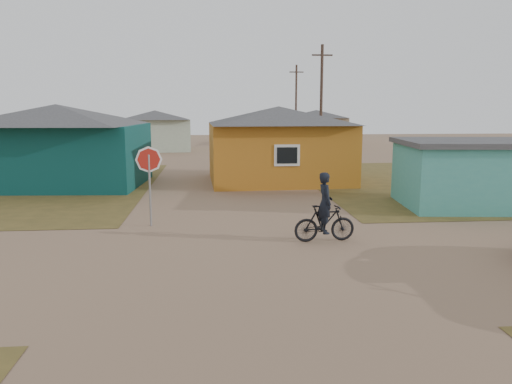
% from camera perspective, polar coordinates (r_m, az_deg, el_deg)
% --- Properties ---
extents(ground, '(120.00, 120.00, 0.00)m').
position_cam_1_polar(ground, '(12.49, -0.31, -8.22)').
color(ground, '#8B6950').
extents(grass_ne, '(20.00, 18.00, 0.00)m').
position_cam_1_polar(grass_ne, '(29.28, 25.73, 1.16)').
color(grass_ne, brown).
rests_on(grass_ne, ground).
extents(house_teal, '(8.93, 7.08, 4.00)m').
position_cam_1_polar(house_teal, '(26.50, -21.67, 5.10)').
color(house_teal, '#0A3736').
rests_on(house_teal, ground).
extents(house_yellow, '(7.72, 6.76, 3.90)m').
position_cam_1_polar(house_yellow, '(26.15, 2.57, 5.60)').
color(house_yellow, '#B26A1B').
rests_on(house_yellow, ground).
extents(shed_turquoise, '(6.71, 4.93, 2.60)m').
position_cam_1_polar(shed_turquoise, '(21.29, 24.46, 1.97)').
color(shed_turquoise, teal).
rests_on(shed_turquoise, ground).
extents(house_pale_west, '(7.04, 6.15, 3.60)m').
position_cam_1_polar(house_pale_west, '(46.17, -11.45, 6.97)').
color(house_pale_west, '#AEBBA1').
rests_on(house_pale_west, ground).
extents(house_beige_east, '(6.95, 6.05, 3.60)m').
position_cam_1_polar(house_beige_east, '(53.04, 6.88, 7.41)').
color(house_beige_east, tan).
rests_on(house_beige_east, ground).
extents(house_pale_north, '(6.28, 5.81, 3.40)m').
position_cam_1_polar(house_pale_north, '(59.33, -17.95, 7.14)').
color(house_pale_north, '#AEBBA1').
rests_on(house_pale_north, ground).
extents(utility_pole_near, '(1.40, 0.20, 8.00)m').
position_cam_1_polar(utility_pole_near, '(34.67, 7.46, 10.05)').
color(utility_pole_near, '#443128').
rests_on(utility_pole_near, ground).
extents(utility_pole_far, '(1.40, 0.20, 8.00)m').
position_cam_1_polar(utility_pole_far, '(50.57, 4.60, 9.93)').
color(utility_pole_far, '#443128').
rests_on(utility_pole_far, ground).
extents(stop_sign, '(0.84, 0.25, 2.61)m').
position_cam_1_polar(stop_sign, '(16.42, -12.12, 2.69)').
color(stop_sign, gray).
rests_on(stop_sign, ground).
extents(cyclist, '(1.82, 0.67, 2.02)m').
position_cam_1_polar(cyclist, '(14.50, 7.86, -2.79)').
color(cyclist, black).
rests_on(cyclist, ground).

